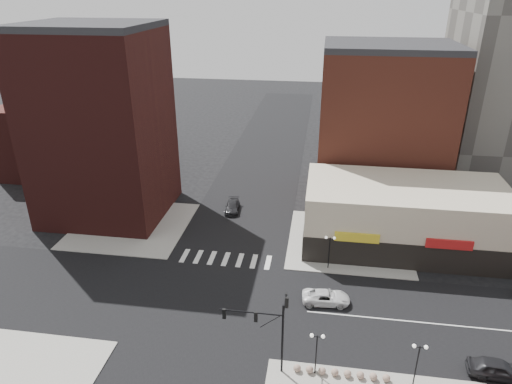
# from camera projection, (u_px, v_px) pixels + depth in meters

# --- Properties ---
(ground) EXTENTS (240.00, 240.00, 0.00)m
(ground) POSITION_uv_depth(u_px,v_px,m) (210.00, 302.00, 47.16)
(ground) COLOR black
(ground) RESTS_ON ground
(road_ew) EXTENTS (200.00, 14.00, 0.02)m
(road_ew) POSITION_uv_depth(u_px,v_px,m) (210.00, 302.00, 47.16)
(road_ew) COLOR black
(road_ew) RESTS_ON ground
(road_ns) EXTENTS (14.00, 200.00, 0.02)m
(road_ns) POSITION_uv_depth(u_px,v_px,m) (210.00, 302.00, 47.16)
(road_ns) COLOR black
(road_ns) RESTS_ON ground
(sidewalk_nw) EXTENTS (15.00, 15.00, 0.12)m
(sidewalk_nw) POSITION_uv_depth(u_px,v_px,m) (132.00, 225.00, 62.14)
(sidewalk_nw) COLOR gray
(sidewalk_nw) RESTS_ON ground
(sidewalk_ne) EXTENTS (15.00, 15.00, 0.12)m
(sidewalk_ne) POSITION_uv_depth(u_px,v_px,m) (348.00, 241.00, 58.23)
(sidewalk_ne) COLOR gray
(sidewalk_ne) RESTS_ON ground
(building_nw) EXTENTS (16.00, 15.00, 25.00)m
(building_nw) POSITION_uv_depth(u_px,v_px,m) (101.00, 127.00, 61.19)
(building_nw) COLOR #3C1513
(building_nw) RESTS_ON ground
(building_nw_low) EXTENTS (20.00, 18.00, 12.00)m
(building_nw_low) POSITION_uv_depth(u_px,v_px,m) (77.00, 135.00, 79.58)
(building_nw_low) COLOR #3C1513
(building_nw_low) RESTS_ON ground
(building_ne_midrise) EXTENTS (18.00, 15.00, 22.00)m
(building_ne_midrise) POSITION_uv_depth(u_px,v_px,m) (382.00, 127.00, 66.59)
(building_ne_midrise) COLOR brown
(building_ne_midrise) RESTS_ON ground
(building_ne_row) EXTENTS (24.20, 12.20, 8.00)m
(building_ne_row) POSITION_uv_depth(u_px,v_px,m) (403.00, 221.00, 56.46)
(building_ne_row) COLOR beige
(building_ne_row) RESTS_ON ground
(traffic_signal) EXTENTS (5.59, 3.09, 7.77)m
(traffic_signal) POSITION_uv_depth(u_px,v_px,m) (272.00, 322.00, 37.08)
(traffic_signal) COLOR black
(traffic_signal) RESTS_ON ground
(street_lamp_se_a) EXTENTS (1.22, 0.32, 4.16)m
(street_lamp_se_a) POSITION_uv_depth(u_px,v_px,m) (317.00, 344.00, 37.11)
(street_lamp_se_a) COLOR black
(street_lamp_se_a) RESTS_ON sidewalk_se
(street_lamp_se_b) EXTENTS (1.22, 0.32, 4.16)m
(street_lamp_se_b) POSITION_uv_depth(u_px,v_px,m) (419.00, 355.00, 36.04)
(street_lamp_se_b) COLOR black
(street_lamp_se_b) RESTS_ON sidewalk_se
(street_lamp_ne) EXTENTS (1.22, 0.32, 4.16)m
(street_lamp_ne) POSITION_uv_depth(u_px,v_px,m) (330.00, 244.00, 51.38)
(street_lamp_ne) COLOR black
(street_lamp_ne) RESTS_ON sidewalk_ne
(bollard_row) EXTENTS (7.99, 0.64, 0.64)m
(bollard_row) POSITION_uv_depth(u_px,v_px,m) (341.00, 373.00, 38.00)
(bollard_row) COLOR gray
(bollard_row) RESTS_ON sidewalk_se
(white_suv) EXTENTS (5.05, 2.62, 1.36)m
(white_suv) POSITION_uv_depth(u_px,v_px,m) (326.00, 297.00, 46.82)
(white_suv) COLOR silver
(white_suv) RESTS_ON ground
(dark_sedan_east) EXTENTS (4.94, 2.31, 1.64)m
(dark_sedan_east) POSITION_uv_depth(u_px,v_px,m) (498.00, 369.00, 37.91)
(dark_sedan_east) COLOR black
(dark_sedan_east) RESTS_ON ground
(dark_sedan_north) EXTENTS (2.27, 4.77, 1.34)m
(dark_sedan_north) POSITION_uv_depth(u_px,v_px,m) (232.00, 207.00, 65.96)
(dark_sedan_north) COLOR black
(dark_sedan_north) RESTS_ON ground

